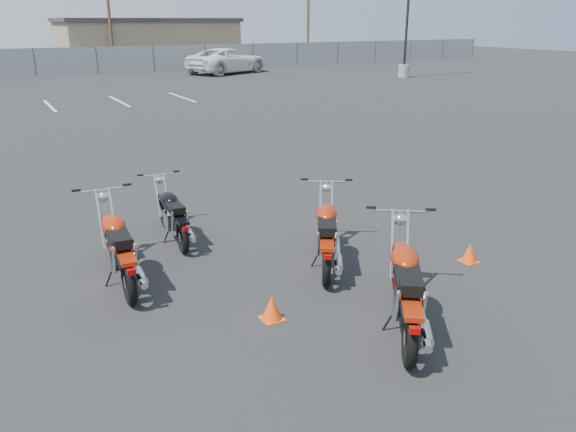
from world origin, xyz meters
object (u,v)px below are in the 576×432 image
motorcycle_third_red (327,235)px  white_van (227,53)px  motorcycle_second_black (173,215)px  motorcycle_front_red (118,248)px  motorcycle_rear_red (406,288)px

motorcycle_third_red → white_van: white_van is taller
motorcycle_second_black → white_van: bearing=65.3°
motorcycle_second_black → motorcycle_third_red: motorcycle_third_red is taller
motorcycle_front_red → white_van: (14.43, 30.04, 0.84)m
motorcycle_front_red → motorcycle_third_red: (2.89, -0.94, -0.02)m
motorcycle_front_red → motorcycle_third_red: motorcycle_front_red is taller
motorcycle_rear_red → white_van: 35.04m
motorcycle_second_black → motorcycle_rear_red: size_ratio=0.89×
motorcycle_rear_red → motorcycle_third_red: bearing=84.8°
motorcycle_front_red → motorcycle_second_black: motorcycle_front_red is taller
motorcycle_front_red → white_van: white_van is taller
motorcycle_rear_red → white_van: (11.72, 33.01, 0.82)m
motorcycle_third_red → motorcycle_rear_red: motorcycle_rear_red is taller
motorcycle_third_red → white_van: size_ratio=0.29×
motorcycle_front_red → white_van: 33.34m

